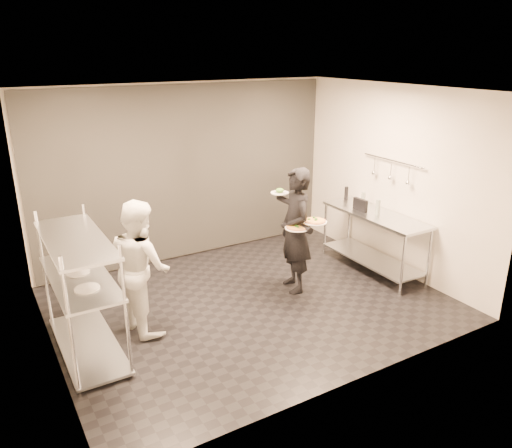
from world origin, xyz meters
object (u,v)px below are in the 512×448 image
salad_plate (280,191)px  pos_monitor (360,205)px  pizza_plate_near (297,227)px  bottle_clear (363,199)px  chef (141,266)px  bottle_green (378,207)px  pizza_plate_far (315,221)px  prep_counter (374,232)px  waiter (295,231)px  pass_rack (81,289)px  bottle_dark (346,193)px

salad_plate → pos_monitor: (1.40, -0.11, -0.39)m
pizza_plate_near → bottle_clear: size_ratio=1.55×
chef → bottle_green: (3.58, -0.20, 0.22)m
pizza_plate_far → salad_plate: (-0.23, 0.52, 0.32)m
prep_counter → pos_monitor: 0.46m
pizza_plate_near → salad_plate: bearing=90.5°
salad_plate → bottle_clear: 1.68m
pos_monitor → waiter: bearing=-176.2°
prep_counter → salad_plate: (-1.52, 0.33, 0.78)m
pizza_plate_near → bottle_green: bottle_green is taller
pizza_plate_far → bottle_clear: bottle_clear is taller
pizza_plate_near → bottle_clear: (1.63, 0.52, 0.02)m
prep_counter → bottle_green: size_ratio=7.60×
chef → pos_monitor: (3.49, 0.08, 0.19)m
pass_rack → bottle_green: 4.31m
waiter → salad_plate: size_ratio=7.05×
bottle_clear → pizza_plate_far: bearing=-156.6°
pass_rack → bottle_dark: (4.43, 0.80, 0.26)m
chef → salad_plate: (2.09, 0.19, 0.58)m
chef → pizza_plate_near: bearing=-103.9°
prep_counter → bottle_clear: 0.59m
pass_rack → prep_counter: 4.33m
waiter → pizza_plate_far: bearing=38.9°
pizza_plate_near → bottle_dark: (1.61, 0.91, 0.02)m
salad_plate → bottle_clear: (1.63, 0.08, -0.37)m
pass_rack → waiter: size_ratio=0.90×
bottle_clear → bottle_dark: bearing=92.2°
bottle_green → bottle_dark: bottle_green is taller
waiter → bottle_green: size_ratio=7.47×
chef → pos_monitor: size_ratio=6.23×
bottle_green → bottle_clear: bottle_green is taller
prep_counter → pos_monitor: pos_monitor is taller
bottle_clear → bottle_dark: size_ratio=1.03×
prep_counter → bottle_clear: bearing=74.7°
waiter → bottle_dark: (1.52, 0.73, 0.14)m
chef → bottle_green: size_ratio=6.93×
pizza_plate_near → pizza_plate_far: pizza_plate_far is taller
bottle_dark → pizza_plate_near: bearing=-150.6°
chef → pizza_plate_near: 2.11m
pizza_plate_far → waiter: bearing=115.7°
prep_counter → bottle_dark: bearing=83.1°
prep_counter → waiter: 1.44m
pizza_plate_far → bottle_clear: (1.40, 0.61, -0.05)m
pizza_plate_near → pizza_plate_far: size_ratio=1.02×
prep_counter → bottle_green: bottle_green is taller
chef → bottle_dark: 3.77m
pos_monitor → bottle_clear: (0.23, 0.20, 0.01)m
waiter → pizza_plate_far: waiter is taller
pass_rack → waiter: bearing=1.4°
pass_rack → pizza_plate_near: bearing=-2.2°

